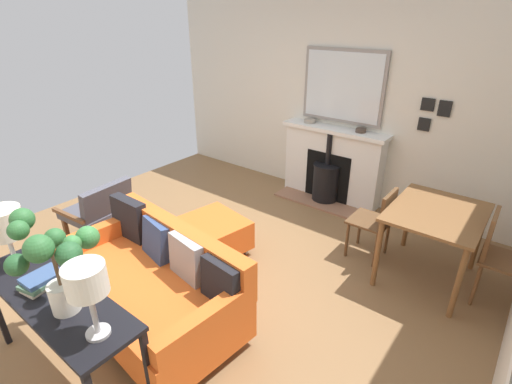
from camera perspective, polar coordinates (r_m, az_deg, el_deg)
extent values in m
cube|color=olive|center=(4.03, -8.29, -11.88)|extent=(5.14, 5.30, 0.01)
cube|color=silver|center=(5.39, 11.20, 13.94)|extent=(0.12, 5.30, 2.78)
cube|color=#93664C|center=(5.34, 9.53, -1.68)|extent=(0.33, 1.32, 0.03)
cube|color=white|center=(5.39, 11.41, 3.94)|extent=(0.25, 1.39, 0.98)
cube|color=black|center=(5.35, 10.77, 2.38)|extent=(0.06, 0.65, 0.67)
cylinder|color=black|center=(5.35, 10.50, 1.42)|extent=(0.36, 0.36, 0.50)
cylinder|color=black|center=(5.25, 10.72, 4.03)|extent=(0.38, 0.38, 0.02)
cylinder|color=black|center=(5.17, 10.92, 6.34)|extent=(0.07, 0.07, 0.43)
cube|color=white|center=(5.21, 11.77, 9.15)|extent=(0.30, 1.47, 0.05)
cube|color=gray|center=(5.19, 12.98, 15.26)|extent=(0.04, 1.12, 0.93)
cube|color=silver|center=(5.18, 12.87, 15.23)|extent=(0.01, 1.04, 0.85)
cylinder|color=#9E9384|center=(5.40, 8.11, 10.55)|extent=(0.16, 0.16, 0.05)
torus|color=#9E9384|center=(5.40, 8.12, 10.76)|extent=(0.16, 0.16, 0.01)
cylinder|color=#47382D|center=(5.08, 15.52, 8.94)|extent=(0.14, 0.14, 0.05)
torus|color=#47382D|center=(5.08, 15.55, 9.15)|extent=(0.14, 0.14, 0.01)
cylinder|color=#B2B2B7|center=(4.00, -25.93, -14.00)|extent=(0.04, 0.04, 0.10)
cylinder|color=#B2B2B7|center=(4.20, -16.98, -10.22)|extent=(0.04, 0.04, 0.10)
cylinder|color=#B2B2B7|center=(3.27, -2.81, -21.06)|extent=(0.04, 0.04, 0.10)
cube|color=orange|center=(3.42, -16.21, -14.77)|extent=(1.04, 1.79, 0.34)
cube|color=orange|center=(3.37, -11.38, -7.44)|extent=(0.30, 1.72, 0.36)
cube|color=orange|center=(3.88, -22.87, -6.01)|extent=(0.85, 0.20, 0.17)
cube|color=orange|center=(2.74, -7.63, -18.70)|extent=(0.85, 0.20, 0.17)
cube|color=black|center=(3.83, -18.53, -3.90)|extent=(0.12, 0.42, 0.42)
cube|color=#334775|center=(3.49, -14.73, -6.97)|extent=(0.23, 0.38, 0.36)
cube|color=#99999E|center=(3.17, -10.33, -9.91)|extent=(0.18, 0.39, 0.38)
cube|color=black|center=(2.91, -5.26, -13.44)|extent=(0.16, 0.36, 0.36)
cylinder|color=#B2B2B7|center=(4.35, -11.23, -8.20)|extent=(0.04, 0.04, 0.09)
cylinder|color=#B2B2B7|center=(3.97, -7.15, -11.51)|extent=(0.04, 0.04, 0.09)
cylinder|color=#B2B2B7|center=(4.58, -5.79, -5.97)|extent=(0.04, 0.04, 0.09)
cylinder|color=#B2B2B7|center=(4.22, -1.45, -8.84)|extent=(0.04, 0.04, 0.09)
cube|color=orange|center=(4.16, -6.55, -6.23)|extent=(0.74, 0.77, 0.32)
cube|color=brown|center=(5.03, -21.85, -2.89)|extent=(0.05, 0.05, 0.37)
cube|color=brown|center=(4.81, -26.66, -5.23)|extent=(0.05, 0.05, 0.37)
cube|color=brown|center=(4.68, -18.37, -4.48)|extent=(0.05, 0.05, 0.37)
cube|color=brown|center=(4.44, -23.38, -7.11)|extent=(0.05, 0.05, 0.37)
cube|color=#4C4C56|center=(4.64, -22.99, -2.66)|extent=(0.65, 0.61, 0.08)
cube|color=#4C4C56|center=(4.36, -21.54, -1.09)|extent=(0.61, 0.19, 0.35)
cube|color=brown|center=(4.76, -20.10, -0.23)|extent=(0.09, 0.53, 0.04)
cube|color=brown|center=(4.46, -26.46, -3.21)|extent=(0.09, 0.53, 0.04)
cube|color=black|center=(3.72, -29.26, -12.06)|extent=(0.04, 0.04, 0.71)
cube|color=black|center=(2.74, -15.79, -24.75)|extent=(0.04, 0.04, 0.71)
cube|color=black|center=(2.91, -28.24, -13.68)|extent=(0.43, 1.46, 0.03)
cylinder|color=white|center=(3.34, -32.41, -8.98)|extent=(0.14, 0.14, 0.02)
cylinder|color=white|center=(3.28, -32.91, -7.21)|extent=(0.03, 0.03, 0.22)
cylinder|color=silver|center=(3.19, -33.82, -3.88)|extent=(0.26, 0.26, 0.21)
cylinder|color=#B2B2B7|center=(2.50, -22.65, -18.96)|extent=(0.14, 0.14, 0.02)
cylinder|color=#B2B2B7|center=(2.40, -23.28, -16.34)|extent=(0.03, 0.03, 0.28)
cylinder|color=silver|center=(2.26, -24.28, -11.96)|extent=(0.23, 0.23, 0.17)
cylinder|color=silver|center=(2.68, -26.92, -13.94)|extent=(0.17, 0.17, 0.20)
cylinder|color=brown|center=(2.56, -27.88, -10.11)|extent=(0.02, 0.02, 0.24)
sphere|color=#26562D|center=(2.46, -32.38, -9.27)|extent=(0.12, 0.12, 0.12)
sphere|color=#2D6633|center=(2.36, -29.93, -7.43)|extent=(0.16, 0.16, 0.16)
sphere|color=#26562D|center=(2.37, -26.35, -8.44)|extent=(0.15, 0.15, 0.15)
sphere|color=#387A3D|center=(2.46, -25.96, -7.05)|extent=(0.11, 0.11, 0.11)
sphere|color=#387A3D|center=(2.55, -24.05, -6.27)|extent=(0.14, 0.14, 0.14)
sphere|color=#2D6633|center=(2.61, -28.05, -6.18)|extent=(0.13, 0.13, 0.13)
sphere|color=#2D6633|center=(2.59, -31.77, -3.54)|extent=(0.14, 0.14, 0.14)
sphere|color=#2D6633|center=(2.51, -32.20, -4.90)|extent=(0.11, 0.11, 0.11)
cube|color=beige|center=(3.01, -29.53, -11.99)|extent=(0.26, 0.18, 0.03)
cube|color=#4C7056|center=(2.99, -29.60, -11.59)|extent=(0.28, 0.22, 0.03)
cube|color=#38517F|center=(2.97, -29.56, -11.08)|extent=(0.24, 0.19, 0.03)
cylinder|color=brown|center=(4.53, 21.97, -3.62)|extent=(0.05, 0.05, 0.72)
cylinder|color=brown|center=(3.79, 17.82, -8.89)|extent=(0.05, 0.05, 0.72)
cylinder|color=brown|center=(4.44, 30.53, -6.10)|extent=(0.05, 0.05, 0.72)
cylinder|color=brown|center=(3.68, 28.13, -12.10)|extent=(0.05, 0.05, 0.72)
cube|color=brown|center=(3.91, 25.69, -2.77)|extent=(0.98, 0.80, 0.03)
cylinder|color=brown|center=(4.47, 15.35, -5.17)|extent=(0.03, 0.03, 0.42)
cylinder|color=brown|center=(4.22, 13.55, -6.96)|extent=(0.03, 0.03, 0.42)
cylinder|color=brown|center=(4.38, 19.16, -6.40)|extent=(0.03, 0.03, 0.42)
cylinder|color=brown|center=(4.12, 17.58, -8.32)|extent=(0.03, 0.03, 0.42)
cube|color=brown|center=(4.19, 16.78, -4.14)|extent=(0.40, 0.40, 0.02)
cube|color=brown|center=(4.05, 19.32, -2.46)|extent=(0.36, 0.04, 0.36)
cylinder|color=brown|center=(3.98, 30.18, -12.01)|extent=(0.03, 0.03, 0.45)
cylinder|color=brown|center=(4.25, 30.86, -9.73)|extent=(0.03, 0.03, 0.45)
cube|color=brown|center=(4.00, 33.51, -8.68)|extent=(0.41, 0.41, 0.02)
cube|color=brown|center=(3.89, 31.85, -5.36)|extent=(0.36, 0.04, 0.41)
cube|color=black|center=(4.87, 24.47, 11.92)|extent=(0.02, 0.14, 0.14)
cube|color=black|center=(4.83, 26.56, 11.16)|extent=(0.02, 0.14, 0.18)
cube|color=black|center=(4.92, 23.99, 9.29)|extent=(0.02, 0.13, 0.15)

